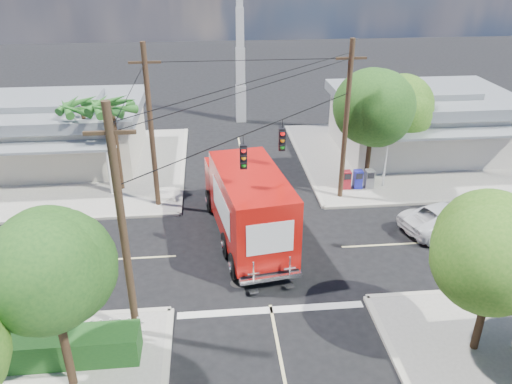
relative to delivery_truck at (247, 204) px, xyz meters
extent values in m
plane|color=black|center=(0.51, -1.21, -1.98)|extent=(120.00, 120.00, 0.00)
cube|color=gray|center=(11.51, 9.79, -1.91)|extent=(14.00, 14.00, 0.14)
cube|color=#B4AF9F|center=(4.51, 9.79, -1.91)|extent=(0.25, 14.00, 0.14)
cube|color=#B4AF9F|center=(11.51, 2.79, -1.91)|extent=(14.00, 0.25, 0.14)
cube|color=gray|center=(-10.49, 9.79, -1.91)|extent=(14.00, 14.00, 0.14)
cube|color=#B4AF9F|center=(-3.49, 9.79, -1.91)|extent=(0.25, 14.00, 0.14)
cube|color=#B4AF9F|center=(-10.49, 2.79, -1.91)|extent=(14.00, 0.25, 0.14)
cube|color=beige|center=(0.51, 8.79, -1.98)|extent=(0.12, 12.00, 0.01)
cube|color=beige|center=(10.51, -1.21, -1.98)|extent=(12.00, 0.12, 0.01)
cube|color=beige|center=(-9.49, -1.21, -1.98)|extent=(12.00, 0.12, 0.01)
cube|color=silver|center=(0.51, -5.51, -1.98)|extent=(7.50, 0.40, 0.01)
cube|color=beige|center=(13.01, 10.79, -0.14)|extent=(11.00, 8.00, 3.40)
cube|color=gray|center=(13.01, 10.79, 1.91)|extent=(11.80, 8.80, 0.70)
cube|color=gray|center=(13.01, 10.79, 2.41)|extent=(6.05, 4.40, 0.50)
cube|color=gray|center=(13.01, 5.89, 1.06)|extent=(9.90, 1.80, 0.15)
cylinder|color=silver|center=(8.61, 5.09, -0.39)|extent=(0.12, 0.12, 2.90)
cube|color=beige|center=(-11.49, 11.29, -0.24)|extent=(10.00, 8.00, 3.20)
cube|color=gray|center=(-11.49, 11.29, 1.71)|extent=(10.80, 8.80, 0.70)
cube|color=gray|center=(-11.49, 11.29, 2.21)|extent=(5.50, 4.40, 0.50)
cube|color=gray|center=(-11.49, 6.39, 0.86)|extent=(9.00, 1.80, 0.15)
cylinder|color=silver|center=(-7.49, 5.59, -0.49)|extent=(0.12, 0.12, 2.70)
cube|color=silver|center=(1.01, 18.79, -0.48)|extent=(0.80, 0.80, 3.00)
cube|color=silver|center=(1.01, 18.79, 2.52)|extent=(0.70, 0.70, 3.00)
cube|color=silver|center=(1.01, 18.79, 5.52)|extent=(0.60, 0.60, 3.00)
cylinder|color=#422D1C|center=(-6.49, -8.71, 0.02)|extent=(0.28, 0.28, 3.71)
sphere|color=#1B4918|center=(-6.49, -8.71, 2.34)|extent=(3.71, 3.71, 3.71)
sphere|color=#1B4918|center=(-6.89, -8.51, 2.57)|extent=(3.02, 3.02, 3.02)
sphere|color=#1B4918|center=(-6.14, -9.01, 2.22)|extent=(3.25, 3.25, 3.25)
cylinder|color=#422D1C|center=(7.71, 5.59, 0.21)|extent=(0.28, 0.28, 4.10)
sphere|color=#1B4918|center=(7.71, 5.59, 2.77)|extent=(4.10, 4.10, 4.10)
sphere|color=#1B4918|center=(7.31, 5.79, 3.02)|extent=(3.33, 3.33, 3.33)
sphere|color=#1B4918|center=(8.06, 5.29, 2.64)|extent=(3.58, 3.58, 3.58)
cylinder|color=#422D1C|center=(10.31, 7.79, -0.05)|extent=(0.28, 0.28, 3.58)
sphere|color=#2C6317|center=(10.31, 7.79, 2.19)|extent=(3.58, 3.58, 3.58)
sphere|color=#2C6317|center=(9.91, 7.99, 2.42)|extent=(2.91, 2.91, 2.91)
sphere|color=#2C6317|center=(10.66, 7.49, 2.08)|extent=(3.14, 3.14, 3.14)
cylinder|color=#422D1C|center=(7.51, -8.41, -0.11)|extent=(0.28, 0.28, 3.46)
sphere|color=#2C6317|center=(7.51, -8.41, 2.05)|extent=(3.46, 3.46, 3.46)
sphere|color=#2C6317|center=(7.11, -8.21, 2.26)|extent=(2.81, 2.81, 2.81)
sphere|color=#2C6317|center=(7.86, -8.71, 1.94)|extent=(3.02, 3.02, 3.02)
cylinder|color=#422D1C|center=(-6.99, 6.29, 0.66)|extent=(0.24, 0.24, 5.00)
cone|color=#276521|center=(-6.09, 6.29, 3.26)|extent=(0.50, 2.06, 0.98)
cone|color=#276521|center=(-6.43, 6.99, 3.26)|extent=(1.92, 1.68, 0.98)
cone|color=#276521|center=(-7.19, 7.17, 3.26)|extent=(2.12, 0.95, 0.98)
cone|color=#276521|center=(-7.80, 6.68, 3.26)|extent=(1.34, 2.07, 0.98)
cone|color=#276521|center=(-7.80, 5.90, 3.26)|extent=(1.34, 2.07, 0.98)
cone|color=#276521|center=(-7.19, 5.41, 3.26)|extent=(2.12, 0.95, 0.98)
cone|color=#276521|center=(-6.43, 5.58, 3.26)|extent=(1.92, 1.68, 0.98)
cylinder|color=#422D1C|center=(-8.99, 7.79, 0.46)|extent=(0.24, 0.24, 4.60)
cone|color=#276521|center=(-8.09, 7.79, 2.86)|extent=(0.50, 2.06, 0.98)
cone|color=#276521|center=(-8.43, 8.49, 2.86)|extent=(1.92, 1.68, 0.98)
cone|color=#276521|center=(-9.19, 8.67, 2.86)|extent=(2.12, 0.95, 0.98)
cone|color=#276521|center=(-9.80, 8.18, 2.86)|extent=(1.34, 2.07, 0.98)
cone|color=#276521|center=(-9.80, 7.40, 2.86)|extent=(1.34, 2.07, 0.98)
cone|color=#276521|center=(-9.19, 6.91, 2.86)|extent=(2.12, 0.95, 0.98)
cone|color=#276521|center=(-8.43, 7.08, 2.86)|extent=(1.92, 1.68, 0.98)
cylinder|color=#473321|center=(-4.69, -6.41, 2.52)|extent=(0.28, 0.28, 9.00)
cube|color=#473321|center=(-4.69, -6.41, 6.02)|extent=(1.60, 0.12, 0.12)
cylinder|color=#473321|center=(5.71, 3.99, 2.52)|extent=(0.28, 0.28, 9.00)
cube|color=#473321|center=(5.71, 3.99, 6.02)|extent=(1.60, 0.12, 0.12)
cylinder|color=#473321|center=(-4.69, 3.99, 2.52)|extent=(0.28, 0.28, 9.00)
cube|color=#473321|center=(-4.69, 3.99, 6.02)|extent=(1.60, 0.12, 0.12)
cylinder|color=black|center=(0.51, -1.21, 4.22)|extent=(10.43, 10.43, 0.04)
cube|color=black|center=(-0.29, -2.01, 3.27)|extent=(0.30, 0.24, 1.05)
sphere|color=red|center=(-0.29, -2.15, 3.60)|extent=(0.20, 0.20, 0.20)
cube|color=black|center=(1.61, -0.11, 3.27)|extent=(0.30, 0.24, 1.05)
sphere|color=red|center=(1.61, -0.25, 3.60)|extent=(0.20, 0.20, 0.20)
cube|color=silver|center=(-7.29, -6.81, -1.49)|extent=(5.94, 0.05, 0.08)
cube|color=silver|center=(-7.29, -6.81, -1.09)|extent=(5.94, 0.05, 0.08)
cube|color=silver|center=(-4.49, -6.81, -1.34)|extent=(0.09, 0.06, 1.00)
cube|color=#154018|center=(-7.49, -7.61, -1.29)|extent=(6.20, 1.20, 1.10)
cube|color=maroon|center=(6.31, 4.99, -1.29)|extent=(0.50, 0.50, 1.10)
cube|color=#1B1E9B|center=(7.01, 4.99, -1.29)|extent=(0.50, 0.50, 1.10)
cube|color=slate|center=(7.71, 4.99, -1.29)|extent=(0.50, 0.50, 1.10)
cube|color=black|center=(-0.03, 0.17, -1.37)|extent=(3.85, 8.98, 0.28)
cube|color=red|center=(-0.54, 3.53, -0.48)|extent=(2.93, 2.28, 2.45)
cube|color=black|center=(-0.66, 4.31, -0.03)|extent=(2.36, 0.63, 1.06)
cube|color=silver|center=(-0.69, 4.53, -1.26)|extent=(2.55, 0.52, 0.39)
cube|color=red|center=(0.12, -0.82, 0.30)|extent=(3.73, 6.81, 3.23)
cube|color=white|center=(1.52, -0.60, 0.47)|extent=(0.63, 3.97, 1.45)
cube|color=white|center=(-1.27, -1.03, 0.47)|extent=(0.63, 3.97, 1.45)
cube|color=white|center=(0.62, -4.03, 0.47)|extent=(1.99, 0.33, 1.45)
cube|color=silver|center=(0.64, -4.18, -1.37)|extent=(2.69, 0.68, 0.20)
cube|color=silver|center=(-0.11, -4.44, -0.92)|extent=(0.51, 0.14, 1.11)
cube|color=silver|center=(1.43, -4.20, -0.92)|extent=(0.51, 0.14, 1.11)
cylinder|color=black|center=(-1.78, 3.18, -1.37)|extent=(0.54, 1.27, 1.23)
cylinder|color=black|center=(0.75, 3.56, -1.37)|extent=(0.54, 1.27, 1.23)
cylinder|color=black|center=(-0.81, -3.21, -1.37)|extent=(0.54, 1.27, 1.23)
cylinder|color=black|center=(1.73, -2.83, -1.37)|extent=(0.54, 1.27, 1.23)
imported|color=silver|center=(10.25, -0.10, -1.28)|extent=(5.47, 3.66, 1.40)
imported|color=beige|center=(-7.32, -7.34, -1.00)|extent=(0.73, 0.63, 1.69)
camera|label=1|loc=(-1.64, -21.25, 11.12)|focal=35.00mm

